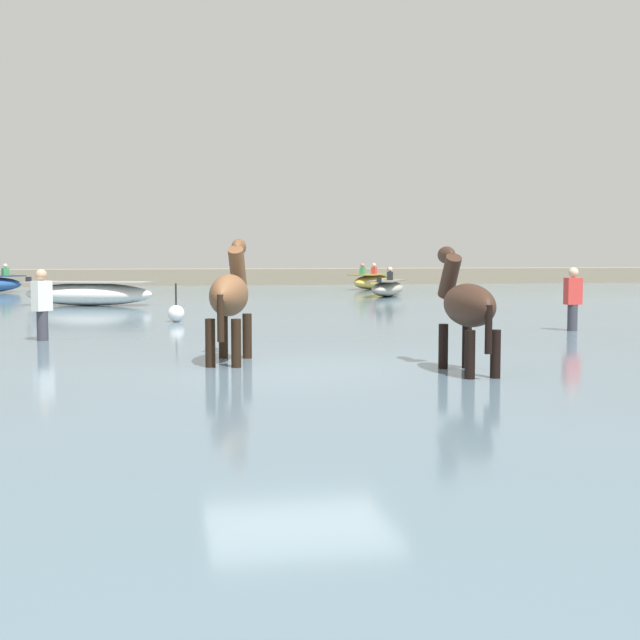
{
  "coord_description": "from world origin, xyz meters",
  "views": [
    {
      "loc": [
        -1.82,
        -11.33,
        1.9
      ],
      "look_at": [
        0.7,
        2.23,
        0.85
      ],
      "focal_mm": 48.66,
      "sensor_mm": 36.0,
      "label": 1
    }
  ],
  "objects_px": {
    "horse_trailing_bay": "(230,299)",
    "channel_buoy": "(176,313)",
    "person_wading_close": "(573,305)",
    "boat_mid_outer": "(373,281)",
    "boat_near_port": "(388,288)",
    "person_onlooker_left": "(42,312)",
    "boat_mid_channel": "(89,294)",
    "horse_lead_dark_bay": "(467,309)"
  },
  "relations": [
    {
      "from": "boat_near_port",
      "to": "channel_buoy",
      "type": "distance_m",
      "value": 13.33
    },
    {
      "from": "channel_buoy",
      "to": "person_onlooker_left",
      "type": "bearing_deg",
      "value": -122.03
    },
    {
      "from": "horse_trailing_bay",
      "to": "boat_mid_channel",
      "type": "bearing_deg",
      "value": 102.11
    },
    {
      "from": "person_wading_close",
      "to": "person_onlooker_left",
      "type": "bearing_deg",
      "value": -179.41
    },
    {
      "from": "horse_trailing_bay",
      "to": "channel_buoy",
      "type": "xyz_separation_m",
      "value": [
        -0.63,
        7.58,
        -0.72
      ]
    },
    {
      "from": "boat_mid_channel",
      "to": "person_wading_close",
      "type": "relative_size",
      "value": 2.53
    },
    {
      "from": "horse_trailing_bay",
      "to": "person_wading_close",
      "type": "relative_size",
      "value": 1.31
    },
    {
      "from": "horse_lead_dark_bay",
      "to": "horse_trailing_bay",
      "type": "height_order",
      "value": "horse_trailing_bay"
    },
    {
      "from": "channel_buoy",
      "to": "horse_trailing_bay",
      "type": "bearing_deg",
      "value": -85.28
    },
    {
      "from": "person_wading_close",
      "to": "boat_mid_outer",
      "type": "bearing_deg",
      "value": 87.13
    },
    {
      "from": "boat_mid_channel",
      "to": "channel_buoy",
      "type": "xyz_separation_m",
      "value": [
        2.47,
        -6.84,
        -0.16
      ]
    },
    {
      "from": "boat_mid_channel",
      "to": "channel_buoy",
      "type": "bearing_deg",
      "value": -70.16
    },
    {
      "from": "horse_trailing_bay",
      "to": "channel_buoy",
      "type": "distance_m",
      "value": 7.64
    },
    {
      "from": "boat_mid_outer",
      "to": "boat_near_port",
      "type": "xyz_separation_m",
      "value": [
        -1.01,
        -6.26,
        -0.03
      ]
    },
    {
      "from": "horse_trailing_bay",
      "to": "channel_buoy",
      "type": "relative_size",
      "value": 2.42
    },
    {
      "from": "person_wading_close",
      "to": "channel_buoy",
      "type": "distance_m",
      "value": 8.72
    },
    {
      "from": "horse_trailing_bay",
      "to": "person_wading_close",
      "type": "distance_m",
      "value": 8.15
    },
    {
      "from": "boat_mid_channel",
      "to": "person_onlooker_left",
      "type": "relative_size",
      "value": 2.53
    },
    {
      "from": "horse_trailing_bay",
      "to": "horse_lead_dark_bay",
      "type": "bearing_deg",
      "value": -29.69
    },
    {
      "from": "horse_lead_dark_bay",
      "to": "person_wading_close",
      "type": "relative_size",
      "value": 1.23
    },
    {
      "from": "boat_near_port",
      "to": "person_onlooker_left",
      "type": "xyz_separation_m",
      "value": [
        -10.31,
        -14.66,
        0.22
      ]
    },
    {
      "from": "person_wading_close",
      "to": "person_onlooker_left",
      "type": "relative_size",
      "value": 1.0
    },
    {
      "from": "boat_mid_channel",
      "to": "boat_mid_outer",
      "type": "bearing_deg",
      "value": 41.88
    },
    {
      "from": "person_wading_close",
      "to": "person_onlooker_left",
      "type": "distance_m",
      "value": 10.28
    },
    {
      "from": "horse_lead_dark_bay",
      "to": "boat_near_port",
      "type": "bearing_deg",
      "value": 77.9
    },
    {
      "from": "horse_trailing_bay",
      "to": "person_onlooker_left",
      "type": "xyz_separation_m",
      "value": [
        -3.07,
        3.68,
        -0.39
      ]
    },
    {
      "from": "person_onlooker_left",
      "to": "channel_buoy",
      "type": "xyz_separation_m",
      "value": [
        2.44,
        3.9,
        -0.32
      ]
    },
    {
      "from": "horse_lead_dark_bay",
      "to": "horse_trailing_bay",
      "type": "xyz_separation_m",
      "value": [
        -2.95,
        1.68,
        0.07
      ]
    },
    {
      "from": "boat_mid_outer",
      "to": "person_wading_close",
      "type": "height_order",
      "value": "person_wading_close"
    },
    {
      "from": "boat_mid_channel",
      "to": "person_onlooker_left",
      "type": "bearing_deg",
      "value": -89.87
    },
    {
      "from": "boat_mid_outer",
      "to": "channel_buoy",
      "type": "distance_m",
      "value": 19.19
    },
    {
      "from": "boat_near_port",
      "to": "boat_mid_channel",
      "type": "bearing_deg",
      "value": -159.25
    },
    {
      "from": "boat_near_port",
      "to": "person_wading_close",
      "type": "xyz_separation_m",
      "value": [
        -0.03,
        -14.55,
        0.22
      ]
    },
    {
      "from": "horse_trailing_bay",
      "to": "boat_mid_outer",
      "type": "relative_size",
      "value": 0.62
    },
    {
      "from": "horse_lead_dark_bay",
      "to": "person_onlooker_left",
      "type": "height_order",
      "value": "horse_lead_dark_bay"
    },
    {
      "from": "boat_near_port",
      "to": "person_onlooker_left",
      "type": "bearing_deg",
      "value": -125.14
    },
    {
      "from": "boat_mid_outer",
      "to": "boat_near_port",
      "type": "distance_m",
      "value": 6.34
    },
    {
      "from": "boat_near_port",
      "to": "person_wading_close",
      "type": "height_order",
      "value": "person_wading_close"
    },
    {
      "from": "boat_near_port",
      "to": "person_onlooker_left",
      "type": "distance_m",
      "value": 17.92
    },
    {
      "from": "horse_lead_dark_bay",
      "to": "person_wading_close",
      "type": "xyz_separation_m",
      "value": [
        4.26,
        5.47,
        -0.32
      ]
    },
    {
      "from": "horse_trailing_bay",
      "to": "person_onlooker_left",
      "type": "distance_m",
      "value": 4.81
    },
    {
      "from": "person_onlooker_left",
      "to": "boat_mid_outer",
      "type": "bearing_deg",
      "value": 61.57
    }
  ]
}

